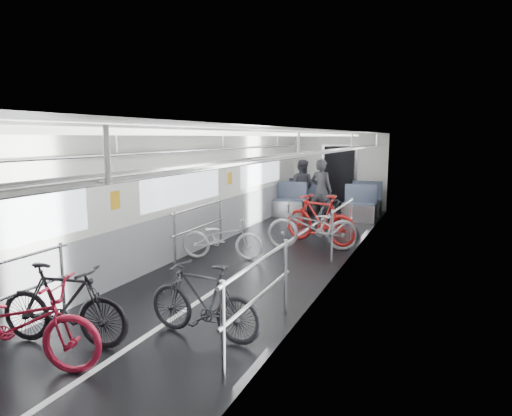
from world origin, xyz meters
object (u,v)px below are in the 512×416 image
(bike_left_mid, at_px, (63,305))
(bike_left_far, at_px, (222,238))
(bike_right_far, at_px, (320,219))
(bike_aisle, at_px, (332,208))
(person_standing, at_px, (321,191))
(bike_right_mid, at_px, (313,226))
(bike_left_near, at_px, (15,325))
(person_seated, at_px, (301,187))
(bike_right_near, at_px, (204,300))

(bike_left_mid, height_order, bike_left_far, bike_left_mid)
(bike_right_far, xyz_separation_m, bike_aisle, (-0.27, 2.37, -0.12))
(bike_left_far, xyz_separation_m, person_standing, (0.76, 4.42, 0.45))
(bike_right_mid, xyz_separation_m, bike_aisle, (-0.28, 2.97, -0.06))
(bike_left_near, xyz_separation_m, bike_left_far, (0.02, 4.52, -0.06))
(bike_aisle, bearing_deg, bike_left_near, -88.29)
(bike_left_far, xyz_separation_m, person_seated, (-0.12, 5.55, 0.41))
(bike_left_far, relative_size, bike_right_far, 0.86)
(bike_left_mid, relative_size, bike_left_far, 1.00)
(person_seated, bearing_deg, bike_right_far, 117.46)
(bike_left_near, bearing_deg, bike_right_far, -28.91)
(bike_left_mid, relative_size, bike_right_far, 0.86)
(bike_aisle, bearing_deg, bike_left_far, -95.41)
(bike_left_far, xyz_separation_m, bike_aisle, (1.11, 4.32, 0.02))
(bike_right_near, distance_m, person_standing, 7.61)
(bike_left_far, bearing_deg, bike_aisle, -27.89)
(bike_left_near, relative_size, bike_right_mid, 0.96)
(bike_left_mid, xyz_separation_m, person_standing, (0.76, 8.34, 0.39))
(bike_left_far, bearing_deg, person_seated, -12.23)
(bike_left_mid, height_order, bike_aisle, bike_left_mid)
(person_seated, bearing_deg, bike_left_far, 96.04)
(bike_right_near, relative_size, person_seated, 0.91)
(bike_right_far, xyz_separation_m, person_seated, (-1.51, 3.60, 0.27))
(bike_left_far, bearing_deg, person_standing, -23.31)
(bike_right_far, bearing_deg, bike_left_mid, 6.40)
(bike_right_far, relative_size, person_seated, 1.10)
(bike_left_near, xyz_separation_m, person_seated, (-0.11, 10.08, 0.35))
(bike_left_far, height_order, bike_right_mid, bike_right_mid)
(bike_left_near, height_order, bike_left_mid, bike_left_near)
(bike_left_mid, bearing_deg, person_standing, -15.57)
(bike_left_mid, distance_m, person_standing, 8.39)
(bike_left_near, bearing_deg, person_seated, -16.11)
(bike_left_mid, distance_m, person_seated, 9.48)
(bike_left_far, relative_size, bike_right_near, 1.05)
(bike_right_far, bearing_deg, bike_right_near, 19.09)
(bike_left_near, relative_size, person_standing, 1.04)
(bike_left_mid, distance_m, bike_left_far, 3.92)
(bike_right_far, bearing_deg, bike_right_mid, 19.90)
(bike_left_far, bearing_deg, bike_left_mid, 166.58)
(bike_left_far, bearing_deg, bike_right_near, -170.53)
(bike_right_near, xyz_separation_m, bike_right_mid, (0.05, 4.51, 0.04))
(bike_left_near, relative_size, bike_left_far, 1.15)
(bike_right_near, bearing_deg, bike_aisle, -174.12)
(bike_right_near, bearing_deg, person_standing, -171.55)
(bike_left_mid, bearing_deg, bike_aisle, -18.00)
(bike_left_mid, bearing_deg, bike_right_mid, -25.02)
(bike_left_mid, relative_size, person_standing, 0.90)
(bike_left_far, distance_m, person_seated, 5.57)
(bike_right_near, bearing_deg, bike_left_far, -152.91)
(bike_right_mid, bearing_deg, bike_left_near, -27.81)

